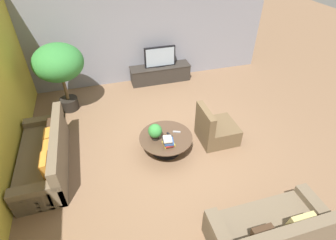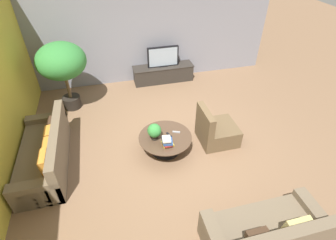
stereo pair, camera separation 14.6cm
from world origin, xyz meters
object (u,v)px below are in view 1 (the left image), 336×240
(potted_plant_tabletop, at_px, (155,131))
(armchair_wicker, at_px, (215,130))
(couch_by_wall, at_px, (46,157))
(television, at_px, (160,57))
(potted_palm_tall, at_px, (59,65))
(couch_near_entry, at_px, (271,232))
(coffee_table, at_px, (166,141))
(media_console, at_px, (160,73))

(potted_plant_tabletop, bearing_deg, armchair_wicker, 1.84)
(couch_by_wall, relative_size, potted_plant_tabletop, 5.99)
(armchair_wicker, bearing_deg, couch_by_wall, 87.42)
(television, relative_size, potted_plant_tabletop, 2.58)
(television, bearing_deg, potted_palm_tall, -163.55)
(potted_palm_tall, height_order, potted_plant_tabletop, potted_palm_tall)
(couch_by_wall, height_order, potted_palm_tall, potted_palm_tall)
(television, height_order, potted_plant_tabletop, television)
(couch_near_entry, xyz_separation_m, potted_palm_tall, (-2.94, 4.61, 0.97))
(couch_near_entry, bearing_deg, armchair_wicker, -94.79)
(couch_by_wall, bearing_deg, television, 132.53)
(couch_near_entry, relative_size, armchair_wicker, 2.10)
(couch_near_entry, height_order, armchair_wicker, armchair_wicker)
(armchair_wicker, bearing_deg, coffee_table, 92.24)
(armchair_wicker, xyz_separation_m, potted_plant_tabletop, (-1.38, -0.04, 0.32))
(television, xyz_separation_m, potted_plant_tabletop, (-0.91, -3.02, -0.19))
(couch_by_wall, bearing_deg, couch_near_entry, 52.26)
(coffee_table, bearing_deg, television, 77.27)
(television, xyz_separation_m, armchair_wicker, (0.47, -2.97, -0.51))
(armchair_wicker, height_order, potted_plant_tabletop, armchair_wicker)
(television, distance_m, potted_palm_tall, 2.82)
(media_console, xyz_separation_m, coffee_table, (-0.68, -3.02, 0.02))
(potted_plant_tabletop, bearing_deg, television, 73.28)
(couch_by_wall, xyz_separation_m, potted_plant_tabletop, (2.16, -0.20, 0.30))
(television, bearing_deg, coffee_table, -102.73)
(coffee_table, distance_m, couch_near_entry, 2.56)
(media_console, relative_size, coffee_table, 1.63)
(coffee_table, height_order, couch_near_entry, couch_near_entry)
(couch_by_wall, xyz_separation_m, potted_palm_tall, (0.40, 2.03, 0.96))
(coffee_table, relative_size, armchair_wicker, 1.29)
(potted_palm_tall, bearing_deg, television, 16.45)
(armchair_wicker, relative_size, potted_palm_tall, 0.49)
(couch_by_wall, relative_size, couch_near_entry, 1.18)
(media_console, distance_m, armchair_wicker, 3.01)
(media_console, height_order, potted_palm_tall, potted_palm_tall)
(couch_near_entry, relative_size, potted_plant_tabletop, 5.07)
(media_console, height_order, couch_by_wall, couch_by_wall)
(couch_near_entry, bearing_deg, potted_palm_tall, -57.52)
(couch_by_wall, distance_m, armchair_wicker, 3.54)
(potted_plant_tabletop, bearing_deg, couch_near_entry, -63.68)
(television, relative_size, coffee_table, 0.83)
(television, xyz_separation_m, couch_near_entry, (0.27, -5.40, -0.50))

